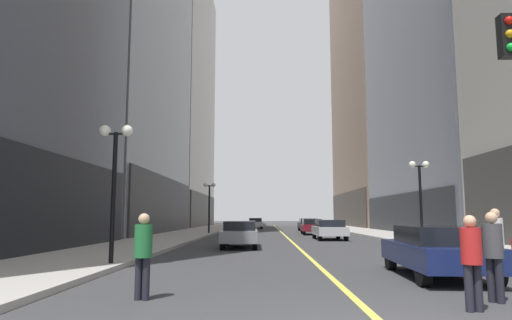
{
  "coord_description": "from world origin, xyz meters",
  "views": [
    {
      "loc": [
        -1.74,
        -5.7,
        1.58
      ],
      "look_at": [
        -2.42,
        34.64,
        6.63
      ],
      "focal_mm": 31.42,
      "sensor_mm": 36.0,
      "label": 1
    }
  ],
  "objects_px": {
    "car_grey": "(240,233)",
    "street_lamp_left_near": "(115,162)",
    "car_white": "(255,223)",
    "pedestrian_in_red_jacket": "(472,255)",
    "car_maroon": "(312,226)",
    "pedestrian_in_white_shirt": "(496,238)",
    "car_silver": "(329,229)",
    "street_lamp_left_far": "(209,196)",
    "car_black": "(308,224)",
    "pedestrian_with_orange_bag": "(493,249)",
    "car_navy": "(436,249)",
    "street_lamp_right_mid": "(420,183)",
    "pedestrian_in_green_parka": "(143,249)"
  },
  "relations": [
    {
      "from": "car_black",
      "to": "pedestrian_in_red_jacket",
      "type": "xyz_separation_m",
      "value": [
        -1.16,
        -39.8,
        0.2
      ]
    },
    {
      "from": "pedestrian_with_orange_bag",
      "to": "street_lamp_left_near",
      "type": "distance_m",
      "value": 10.64
    },
    {
      "from": "car_white",
      "to": "pedestrian_in_red_jacket",
      "type": "bearing_deg",
      "value": -84.7
    },
    {
      "from": "car_silver",
      "to": "car_maroon",
      "type": "height_order",
      "value": "same"
    },
    {
      "from": "pedestrian_in_red_jacket",
      "to": "car_maroon",
      "type": "bearing_deg",
      "value": 88.83
    },
    {
      "from": "street_lamp_left_near",
      "to": "pedestrian_in_green_parka",
      "type": "bearing_deg",
      "value": -65.54
    },
    {
      "from": "pedestrian_in_green_parka",
      "to": "street_lamp_left_far",
      "type": "distance_m",
      "value": 29.95
    },
    {
      "from": "pedestrian_in_green_parka",
      "to": "street_lamp_right_mid",
      "type": "bearing_deg",
      "value": 54.64
    },
    {
      "from": "pedestrian_in_white_shirt",
      "to": "car_grey",
      "type": "bearing_deg",
      "value": 121.14
    },
    {
      "from": "street_lamp_left_far",
      "to": "car_black",
      "type": "bearing_deg",
      "value": 44.32
    },
    {
      "from": "car_silver",
      "to": "pedestrian_in_red_jacket",
      "type": "relative_size",
      "value": 2.63
    },
    {
      "from": "car_white",
      "to": "pedestrian_with_orange_bag",
      "type": "relative_size",
      "value": 2.92
    },
    {
      "from": "pedestrian_with_orange_bag",
      "to": "street_lamp_right_mid",
      "type": "xyz_separation_m",
      "value": [
        3.88,
        14.87,
        2.3
      ]
    },
    {
      "from": "car_white",
      "to": "pedestrian_in_red_jacket",
      "type": "xyz_separation_m",
      "value": [
        4.53,
        -48.84,
        0.2
      ]
    },
    {
      "from": "car_grey",
      "to": "street_lamp_left_near",
      "type": "xyz_separation_m",
      "value": [
        -3.46,
        -9.04,
        2.54
      ]
    },
    {
      "from": "car_black",
      "to": "pedestrian_in_red_jacket",
      "type": "height_order",
      "value": "pedestrian_in_red_jacket"
    },
    {
      "from": "car_grey",
      "to": "street_lamp_left_far",
      "type": "bearing_deg",
      "value": 102.55
    },
    {
      "from": "car_navy",
      "to": "car_grey",
      "type": "relative_size",
      "value": 0.97
    },
    {
      "from": "car_grey",
      "to": "street_lamp_left_near",
      "type": "relative_size",
      "value": 1.07
    },
    {
      "from": "car_grey",
      "to": "car_black",
      "type": "height_order",
      "value": "same"
    },
    {
      "from": "car_navy",
      "to": "car_maroon",
      "type": "bearing_deg",
      "value": 90.69
    },
    {
      "from": "car_maroon",
      "to": "pedestrian_in_red_jacket",
      "type": "distance_m",
      "value": 31.15
    },
    {
      "from": "car_navy",
      "to": "street_lamp_left_near",
      "type": "relative_size",
      "value": 1.04
    },
    {
      "from": "car_grey",
      "to": "car_maroon",
      "type": "bearing_deg",
      "value": 71.56
    },
    {
      "from": "car_black",
      "to": "pedestrian_in_red_jacket",
      "type": "bearing_deg",
      "value": -91.67
    },
    {
      "from": "car_white",
      "to": "pedestrian_in_red_jacket",
      "type": "height_order",
      "value": "pedestrian_in_red_jacket"
    },
    {
      "from": "pedestrian_in_white_shirt",
      "to": "car_maroon",
      "type": "bearing_deg",
      "value": 93.41
    },
    {
      "from": "car_grey",
      "to": "pedestrian_in_white_shirt",
      "type": "distance_m",
      "value": 13.48
    },
    {
      "from": "car_navy",
      "to": "street_lamp_left_far",
      "type": "relative_size",
      "value": 1.04
    },
    {
      "from": "car_silver",
      "to": "street_lamp_right_mid",
      "type": "bearing_deg",
      "value": -61.27
    },
    {
      "from": "street_lamp_left_near",
      "to": "street_lamp_right_mid",
      "type": "height_order",
      "value": "same"
    },
    {
      "from": "car_maroon",
      "to": "pedestrian_in_white_shirt",
      "type": "distance_m",
      "value": 27.57
    },
    {
      "from": "car_black",
      "to": "street_lamp_left_near",
      "type": "distance_m",
      "value": 35.04
    },
    {
      "from": "car_navy",
      "to": "pedestrian_with_orange_bag",
      "type": "distance_m",
      "value": 3.33
    },
    {
      "from": "car_silver",
      "to": "car_black",
      "type": "height_order",
      "value": "same"
    },
    {
      "from": "street_lamp_left_near",
      "to": "street_lamp_left_far",
      "type": "height_order",
      "value": "same"
    },
    {
      "from": "pedestrian_with_orange_bag",
      "to": "pedestrian_in_green_parka",
      "type": "xyz_separation_m",
      "value": [
        -6.56,
        0.15,
        -0.02
      ]
    },
    {
      "from": "car_silver",
      "to": "car_maroon",
      "type": "relative_size",
      "value": 0.93
    },
    {
      "from": "car_navy",
      "to": "car_grey",
      "type": "distance_m",
      "value": 12.41
    },
    {
      "from": "car_navy",
      "to": "pedestrian_with_orange_bag",
      "type": "relative_size",
      "value": 2.77
    },
    {
      "from": "pedestrian_in_green_parka",
      "to": "pedestrian_in_white_shirt",
      "type": "height_order",
      "value": "pedestrian_in_white_shirt"
    },
    {
      "from": "pedestrian_with_orange_bag",
      "to": "pedestrian_in_white_shirt",
      "type": "distance_m",
      "value": 3.22
    },
    {
      "from": "car_silver",
      "to": "car_black",
      "type": "xyz_separation_m",
      "value": [
        0.27,
        17.29,
        0.0
      ]
    },
    {
      "from": "pedestrian_in_red_jacket",
      "to": "car_white",
      "type": "bearing_deg",
      "value": 95.3
    },
    {
      "from": "street_lamp_right_mid",
      "to": "car_navy",
      "type": "bearing_deg",
      "value": -107.69
    },
    {
      "from": "car_silver",
      "to": "car_maroon",
      "type": "distance_m",
      "value": 8.64
    },
    {
      "from": "car_navy",
      "to": "car_black",
      "type": "distance_m",
      "value": 35.69
    },
    {
      "from": "street_lamp_right_mid",
      "to": "car_black",
      "type": "bearing_deg",
      "value": 98.22
    },
    {
      "from": "street_lamp_left_far",
      "to": "street_lamp_right_mid",
      "type": "height_order",
      "value": "same"
    },
    {
      "from": "car_navy",
      "to": "car_maroon",
      "type": "distance_m",
      "value": 27.04
    }
  ]
}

